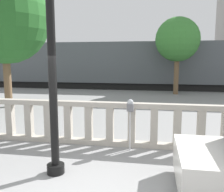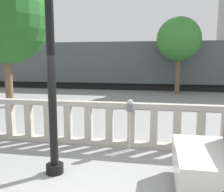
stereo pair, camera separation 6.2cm
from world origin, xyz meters
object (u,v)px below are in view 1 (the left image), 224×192
(train_near, at_px, (122,65))
(tree_right, at_px, (178,40))
(lamppost, at_px, (50,11))
(parking_meter, at_px, (130,109))
(tree_left, at_px, (4,19))

(train_near, xyz_separation_m, tree_right, (4.13, -2.84, 1.76))
(lamppost, bearing_deg, parking_meter, 48.92)
(train_near, bearing_deg, lamppost, -87.62)
(tree_left, bearing_deg, tree_right, 35.40)
(parking_meter, relative_size, train_near, 0.05)
(lamppost, distance_m, train_near, 15.85)
(lamppost, height_order, tree_left, lamppost)
(tree_left, relative_size, tree_right, 1.26)
(tree_left, xyz_separation_m, tree_right, (8.78, 6.24, -0.67))
(tree_left, bearing_deg, lamppost, -51.61)
(parking_meter, distance_m, train_near, 14.30)
(lamppost, bearing_deg, train_near, 92.38)
(lamppost, xyz_separation_m, parking_meter, (1.43, 1.64, -2.24))
(lamppost, distance_m, tree_left, 8.60)
(train_near, bearing_deg, tree_left, -117.10)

